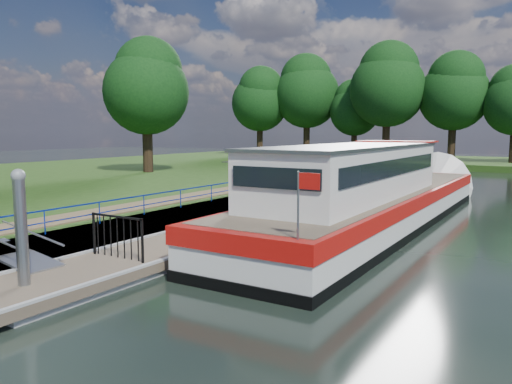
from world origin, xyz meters
The scene contains 17 objects.
ground centered at (0.00, 0.00, 0.00)m, with size 160.00×160.00×0.00m, color black.
riverbank centered at (-18.00, 15.00, 0.39)m, with size 32.00×90.00×0.78m, color #1F3C11.
bank_edge centered at (-2.55, 15.00, 0.39)m, with size 1.10×90.00×0.78m, color #473D2D.
footpath centered at (-4.40, 8.00, 0.80)m, with size 1.60×40.00×0.05m, color brown.
carpark centered at (-11.00, 38.00, 0.81)m, with size 14.00×12.00×0.06m, color black.
blue_fence centered at (-2.75, 3.00, 1.31)m, with size 0.04×18.04×0.72m.
pontoon centered at (0.00, 13.00, 0.18)m, with size 2.50×30.00×0.56m.
mooring_piles centered at (0.00, 13.00, 1.28)m, with size 0.30×27.30×3.55m.
gangway centered at (-1.85, 0.50, 0.63)m, with size 2.58×1.00×0.92m.
gate_panel centered at (0.00, 2.20, 1.15)m, with size 1.85×0.05×1.15m.
barge centered at (3.60, 12.73, 1.09)m, with size 4.36×21.15×4.78m.
horizon_trees centered at (-1.61, 48.68, 7.95)m, with size 54.38×10.03×12.87m.
bank_tree_a centered at (-15.99, 20.08, 7.02)m, with size 6.12×6.12×9.72m.
car_a centered at (-7.17, 35.60, 1.49)m, with size 1.55×3.84×1.31m, color #999999.
car_b centered at (-10.83, 37.82, 1.46)m, with size 1.32×3.79×1.25m, color #999999.
car_c centered at (-15.05, 35.39, 1.50)m, with size 1.88×4.62×1.34m, color #999999.
car_d centered at (-9.79, 39.71, 1.41)m, with size 1.89×4.11×1.14m, color #999999.
Camera 1 is at (9.88, -6.83, 3.75)m, focal length 35.00 mm.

